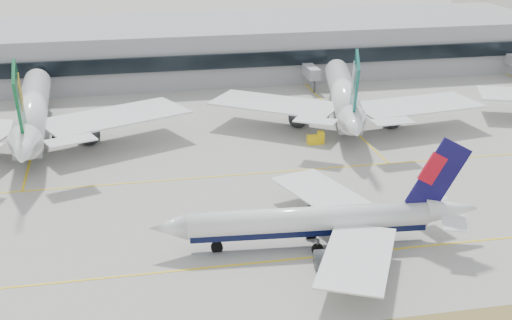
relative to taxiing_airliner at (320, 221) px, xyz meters
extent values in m
plane|color=gray|center=(-8.00, 1.42, -4.16)|extent=(3000.00, 3000.00, 0.00)
cube|color=yellow|center=(-8.00, -3.58, -4.13)|extent=(360.00, 0.45, 0.04)
cube|color=yellow|center=(-8.00, 31.42, -4.13)|extent=(360.00, 0.45, 0.04)
cylinder|color=white|center=(-1.88, 0.14, 0.32)|extent=(37.47, 6.92, 4.07)
cube|color=black|center=(-1.88, 0.14, -0.80)|extent=(36.68, 6.25, 1.83)
cone|color=white|center=(-23.30, 1.79, 0.32)|extent=(5.99, 4.50, 4.07)
cone|color=white|center=(20.83, -1.60, 0.83)|extent=(8.57, 4.70, 4.07)
cube|color=white|center=(3.77, 11.04, -0.29)|extent=(14.85, 21.93, 0.24)
cube|color=white|center=(19.68, 3.80, 1.13)|extent=(4.86, 6.40, 0.16)
cylinder|color=#3F4247|center=(1.40, 7.45, -2.53)|extent=(6.43, 3.52, 3.06)
cube|color=#3F4247|center=(1.40, 7.45, -1.31)|extent=(2.60, 0.50, 1.43)
cube|color=white|center=(2.04, -11.49, -0.29)|extent=(17.17, 22.08, 0.24)
cube|color=white|center=(18.87, -6.76, 1.13)|extent=(5.52, 6.65, 0.16)
cylinder|color=#3F4247|center=(0.24, -7.57, -2.53)|extent=(6.43, 3.52, 3.06)
cube|color=#3F4247|center=(0.24, -7.57, -1.31)|extent=(2.60, 0.50, 1.43)
cube|color=#0F0B45|center=(18.25, -1.40, 6.51)|extent=(10.06, 1.14, 12.76)
cube|color=#B80C1F|center=(17.21, -1.32, 7.89)|extent=(4.57, 0.79, 5.47)
cylinder|color=#3F4247|center=(-16.00, 1.23, -2.94)|extent=(0.49, 0.49, 2.44)
cylinder|color=black|center=(-16.00, 1.23, -3.45)|extent=(1.88, 0.85, 1.83)
cylinder|color=#3F4247|center=(-1.05, -2.58, -2.94)|extent=(0.49, 0.49, 2.44)
cylinder|color=black|center=(-1.05, -2.58, -3.45)|extent=(1.88, 0.85, 1.83)
cylinder|color=#3F4247|center=(-0.65, 2.71, -2.94)|extent=(0.49, 0.49, 2.44)
cylinder|color=black|center=(-0.65, 2.71, -3.45)|extent=(1.88, 0.85, 1.83)
cylinder|color=white|center=(-47.72, 61.63, 2.93)|extent=(8.14, 48.94, 6.45)
cube|color=slate|center=(-47.72, 61.63, 1.16)|extent=(7.14, 47.93, 2.90)
cone|color=white|center=(-48.70, 89.71, 2.93)|extent=(6.70, 7.67, 6.45)
cone|color=white|center=(-46.68, 31.86, 3.74)|extent=(6.82, 11.05, 6.45)
cube|color=white|center=(-30.07, 55.09, 1.96)|extent=(34.04, 25.54, 0.39)
cube|color=white|center=(-38.38, 34.19, 4.22)|extent=(10.10, 7.54, 0.26)
cylinder|color=#3F4247|center=(-35.98, 58.11, -1.58)|extent=(5.12, 8.29, 4.84)
cube|color=#3F4247|center=(-35.98, 58.11, 0.35)|extent=(0.60, 3.40, 2.26)
cube|color=#0C552A|center=(-46.80, 35.25, 11.39)|extent=(1.05, 13.49, 17.29)
cube|color=#C3890B|center=(-46.85, 36.60, 13.27)|extent=(0.92, 6.10, 7.40)
cylinder|color=#3F4247|center=(-48.36, 80.15, -2.23)|extent=(0.77, 0.77, 3.87)
cylinder|color=black|center=(-48.36, 80.15, -3.03)|extent=(1.23, 2.94, 2.90)
cylinder|color=#3F4247|center=(-51.86, 60.14, -2.23)|extent=(0.77, 0.77, 3.87)
cylinder|color=black|center=(-51.86, 60.14, -3.03)|extent=(1.23, 2.94, 2.90)
cylinder|color=#3F4247|center=(-43.48, 60.43, -2.23)|extent=(0.77, 0.77, 3.87)
cylinder|color=black|center=(-43.48, 60.43, -3.03)|extent=(1.23, 2.94, 2.90)
cylinder|color=white|center=(23.76, 61.79, 2.47)|extent=(16.52, 45.71, 6.03)
cube|color=slate|center=(23.76, 61.79, 0.81)|extent=(15.43, 44.61, 2.71)
cone|color=white|center=(29.91, 87.32, 2.47)|extent=(7.49, 8.18, 6.03)
cone|color=white|center=(17.25, 34.72, 3.22)|extent=(8.23, 11.25, 6.03)
cube|color=white|center=(38.02, 51.47, 1.56)|extent=(30.56, 17.37, 0.36)
cube|color=white|center=(25.31, 34.73, 3.67)|extent=(8.76, 5.07, 0.24)
cylinder|color=#3F4247|center=(33.45, 55.67, -1.75)|extent=(6.17, 8.44, 4.52)
cube|color=#3F4247|center=(33.45, 55.67, 0.06)|extent=(1.18, 3.18, 2.11)
cube|color=white|center=(6.38, 59.09, 1.56)|extent=(31.25, 27.60, 0.36)
cube|color=white|center=(10.07, 38.39, 3.67)|extent=(9.51, 8.19, 0.24)
cylinder|color=#3F4247|center=(12.35, 60.75, -1.75)|extent=(6.17, 8.44, 4.52)
cube|color=#3F4247|center=(12.35, 60.75, 0.06)|extent=(1.18, 3.18, 2.11)
cube|color=#155C54|center=(17.99, 37.79, 10.38)|extent=(3.48, 12.38, 16.16)
cube|color=#A8ADB1|center=(18.28, 39.02, 12.13)|extent=(1.97, 5.68, 6.92)
cylinder|color=#3F4247|center=(27.81, 78.62, -2.35)|extent=(0.72, 0.72, 3.62)
cylinder|color=black|center=(27.81, 78.62, -3.11)|extent=(1.66, 2.88, 2.71)
cylinder|color=#3F4247|center=(19.66, 61.47, -2.35)|extent=(0.72, 0.72, 3.62)
cylinder|color=black|center=(19.66, 61.47, -3.11)|extent=(1.66, 2.88, 2.71)
cylinder|color=#3F4247|center=(27.27, 59.64, -2.35)|extent=(0.72, 0.72, 3.62)
cylinder|color=black|center=(27.27, 59.64, -3.11)|extent=(1.66, 2.88, 2.71)
cube|color=gray|center=(-8.00, 116.42, 3.34)|extent=(280.00, 42.00, 15.00)
cube|color=black|center=(-8.00, 94.92, 3.79)|extent=(280.00, 1.20, 4.00)
cube|color=silver|center=(102.00, 136.42, 9.94)|extent=(2.00, 57.00, 27.90)
cube|color=yellow|center=(12.56, 46.18, -3.26)|extent=(3.50, 2.00, 1.80)
cube|color=yellow|center=(13.76, 46.18, -2.06)|extent=(1.20, 1.80, 1.00)
cylinder|color=black|center=(11.36, 45.38, -3.81)|extent=(0.70, 0.30, 0.70)
cylinder|color=black|center=(11.36, 46.98, -3.81)|extent=(0.70, 0.30, 0.70)
cylinder|color=black|center=(13.76, 45.38, -3.81)|extent=(0.70, 0.30, 0.70)
cylinder|color=black|center=(13.76, 46.98, -3.81)|extent=(0.70, 0.30, 0.70)
camera|label=1|loc=(-29.53, -95.28, 47.81)|focal=50.00mm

